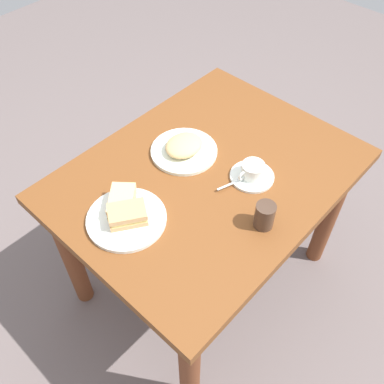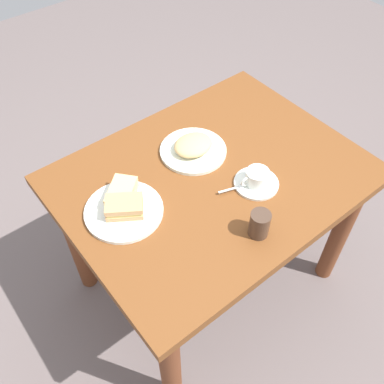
{
  "view_description": "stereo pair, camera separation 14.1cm",
  "coord_description": "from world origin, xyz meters",
  "px_view_note": "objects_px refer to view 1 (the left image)",
  "views": [
    {
      "loc": [
        0.81,
        0.67,
        1.8
      ],
      "look_at": [
        0.13,
        0.04,
        0.73
      ],
      "focal_mm": 40.12,
      "sensor_mm": 36.0,
      "label": 1
    },
    {
      "loc": [
        0.71,
        0.77,
        1.8
      ],
      "look_at": [
        0.13,
        0.04,
        0.73
      ],
      "focal_mm": 40.12,
      "sensor_mm": 36.0,
      "label": 2
    }
  ],
  "objects_px": {
    "dining_table": "(207,195)",
    "spoon": "(234,183)",
    "sandwich_front": "(127,215)",
    "coffee_cup": "(253,170)",
    "drinking_glass": "(265,216)",
    "sandwich_plate": "(127,219)",
    "coffee_saucer": "(252,176)",
    "sandwich_back": "(122,202)",
    "side_plate": "(184,151)"
  },
  "relations": [
    {
      "from": "dining_table",
      "to": "spoon",
      "type": "height_order",
      "value": "spoon"
    },
    {
      "from": "sandwich_front",
      "to": "coffee_cup",
      "type": "xyz_separation_m",
      "value": [
        -0.42,
        0.17,
        -0.0
      ]
    },
    {
      "from": "sandwich_front",
      "to": "drinking_glass",
      "type": "relative_size",
      "value": 1.58
    },
    {
      "from": "sandwich_plate",
      "to": "sandwich_front",
      "type": "relative_size",
      "value": 1.79
    },
    {
      "from": "spoon",
      "to": "drinking_glass",
      "type": "xyz_separation_m",
      "value": [
        0.07,
        0.17,
        0.03
      ]
    },
    {
      "from": "dining_table",
      "to": "sandwich_plate",
      "type": "relative_size",
      "value": 4.08
    },
    {
      "from": "sandwich_front",
      "to": "coffee_cup",
      "type": "distance_m",
      "value": 0.45
    },
    {
      "from": "sandwich_plate",
      "to": "coffee_saucer",
      "type": "relative_size",
      "value": 1.66
    },
    {
      "from": "sandwich_back",
      "to": "side_plate",
      "type": "distance_m",
      "value": 0.33
    },
    {
      "from": "coffee_saucer",
      "to": "coffee_cup",
      "type": "relative_size",
      "value": 1.48
    },
    {
      "from": "coffee_cup",
      "to": "spoon",
      "type": "xyz_separation_m",
      "value": [
        0.07,
        -0.02,
        -0.03
      ]
    },
    {
      "from": "dining_table",
      "to": "sandwich_plate",
      "type": "distance_m",
      "value": 0.36
    },
    {
      "from": "sandwich_plate",
      "to": "sandwich_back",
      "type": "xyz_separation_m",
      "value": [
        -0.02,
        -0.04,
        0.03
      ]
    },
    {
      "from": "coffee_cup",
      "to": "spoon",
      "type": "bearing_deg",
      "value": -18.63
    },
    {
      "from": "dining_table",
      "to": "coffee_saucer",
      "type": "xyz_separation_m",
      "value": [
        -0.09,
        0.13,
        0.13
      ]
    },
    {
      "from": "side_plate",
      "to": "dining_table",
      "type": "bearing_deg",
      "value": 82.89
    },
    {
      "from": "sandwich_back",
      "to": "coffee_saucer",
      "type": "bearing_deg",
      "value": 150.86
    },
    {
      "from": "dining_table",
      "to": "coffee_saucer",
      "type": "distance_m",
      "value": 0.2
    },
    {
      "from": "sandwich_plate",
      "to": "drinking_glass",
      "type": "bearing_deg",
      "value": 130.53
    },
    {
      "from": "coffee_saucer",
      "to": "coffee_cup",
      "type": "bearing_deg",
      "value": -11.33
    },
    {
      "from": "coffee_saucer",
      "to": "coffee_cup",
      "type": "xyz_separation_m",
      "value": [
        0.0,
        -0.0,
        0.03
      ]
    },
    {
      "from": "sandwich_back",
      "to": "coffee_saucer",
      "type": "relative_size",
      "value": 0.95
    },
    {
      "from": "coffee_cup",
      "to": "spoon",
      "type": "distance_m",
      "value": 0.08
    },
    {
      "from": "sandwich_back",
      "to": "coffee_saucer",
      "type": "xyz_separation_m",
      "value": [
        -0.4,
        0.22,
        -0.03
      ]
    },
    {
      "from": "sandwich_plate",
      "to": "sandwich_front",
      "type": "bearing_deg",
      "value": 87.46
    },
    {
      "from": "coffee_saucer",
      "to": "sandwich_back",
      "type": "bearing_deg",
      "value": -29.14
    },
    {
      "from": "sandwich_plate",
      "to": "side_plate",
      "type": "bearing_deg",
      "value": -167.04
    },
    {
      "from": "coffee_saucer",
      "to": "side_plate",
      "type": "bearing_deg",
      "value": -75.14
    },
    {
      "from": "spoon",
      "to": "drinking_glass",
      "type": "distance_m",
      "value": 0.19
    },
    {
      "from": "dining_table",
      "to": "sandwich_back",
      "type": "xyz_separation_m",
      "value": [
        0.31,
        -0.09,
        0.16
      ]
    },
    {
      "from": "sandwich_back",
      "to": "spoon",
      "type": "bearing_deg",
      "value": 148.78
    },
    {
      "from": "dining_table",
      "to": "coffee_cup",
      "type": "height_order",
      "value": "coffee_cup"
    },
    {
      "from": "dining_table",
      "to": "coffee_cup",
      "type": "relative_size",
      "value": 10.07
    },
    {
      "from": "sandwich_front",
      "to": "spoon",
      "type": "height_order",
      "value": "sandwich_front"
    },
    {
      "from": "coffee_cup",
      "to": "side_plate",
      "type": "xyz_separation_m",
      "value": [
        0.07,
        -0.26,
        -0.03
      ]
    },
    {
      "from": "sandwich_back",
      "to": "side_plate",
      "type": "bearing_deg",
      "value": -173.38
    },
    {
      "from": "sandwich_back",
      "to": "spoon",
      "type": "relative_size",
      "value": 1.51
    },
    {
      "from": "coffee_saucer",
      "to": "side_plate",
      "type": "distance_m",
      "value": 0.27
    },
    {
      "from": "drinking_glass",
      "to": "spoon",
      "type": "bearing_deg",
      "value": -111.36
    },
    {
      "from": "dining_table",
      "to": "sandwich_front",
      "type": "xyz_separation_m",
      "value": [
        0.34,
        -0.04,
        0.16
      ]
    },
    {
      "from": "coffee_saucer",
      "to": "sandwich_front",
      "type": "bearing_deg",
      "value": -21.85
    },
    {
      "from": "coffee_cup",
      "to": "side_plate",
      "type": "relative_size",
      "value": 0.43
    },
    {
      "from": "dining_table",
      "to": "coffee_cup",
      "type": "bearing_deg",
      "value": 122.82
    },
    {
      "from": "sandwich_plate",
      "to": "drinking_glass",
      "type": "xyz_separation_m",
      "value": [
        -0.28,
        0.33,
        0.04
      ]
    },
    {
      "from": "sandwich_plate",
      "to": "coffee_saucer",
      "type": "distance_m",
      "value": 0.46
    },
    {
      "from": "sandwich_back",
      "to": "spoon",
      "type": "distance_m",
      "value": 0.38
    },
    {
      "from": "sandwich_plate",
      "to": "drinking_glass",
      "type": "relative_size",
      "value": 2.82
    },
    {
      "from": "sandwich_back",
      "to": "coffee_cup",
      "type": "xyz_separation_m",
      "value": [
        -0.4,
        0.22,
        -0.0
      ]
    },
    {
      "from": "coffee_cup",
      "to": "sandwich_back",
      "type": "bearing_deg",
      "value": -29.2
    },
    {
      "from": "dining_table",
      "to": "coffee_cup",
      "type": "distance_m",
      "value": 0.22
    }
  ]
}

